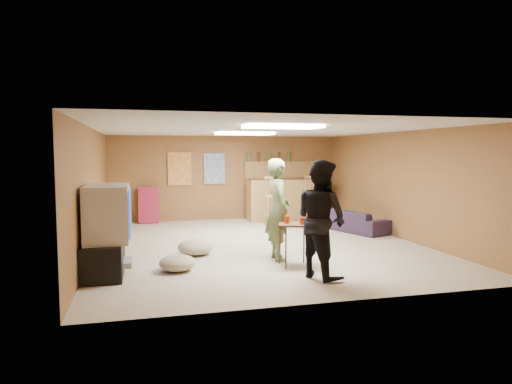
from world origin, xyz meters
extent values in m
plane|color=tan|center=(0.00, 0.00, 0.00)|extent=(7.00, 7.00, 0.00)
cube|color=silver|center=(0.00, 0.00, 2.20)|extent=(6.00, 7.00, 0.02)
cube|color=brown|center=(0.00, 3.50, 1.10)|extent=(6.00, 0.02, 2.20)
cube|color=brown|center=(0.00, -3.50, 1.10)|extent=(6.00, 0.02, 2.20)
cube|color=brown|center=(-3.00, 0.00, 1.10)|extent=(0.02, 7.00, 2.20)
cube|color=brown|center=(3.00, 0.00, 1.10)|extent=(0.02, 7.00, 2.20)
cube|color=black|center=(-2.72, -1.50, 0.25)|extent=(0.55, 1.30, 0.50)
cube|color=#B2B2B7|center=(-2.50, -1.50, 0.15)|extent=(0.35, 0.50, 0.08)
cube|color=#B2B2B7|center=(-2.65, -1.50, 0.90)|extent=(0.60, 1.10, 0.80)
cube|color=navy|center=(-2.34, -1.50, 0.90)|extent=(0.02, 0.95, 0.65)
cube|color=olive|center=(1.50, 2.95, 0.55)|extent=(2.00, 0.60, 1.10)
cube|color=#3D2313|center=(1.50, 2.70, 1.10)|extent=(2.10, 0.12, 0.05)
cube|color=olive|center=(1.50, 3.40, 1.50)|extent=(2.00, 0.18, 0.05)
cube|color=olive|center=(1.50, 3.42, 1.20)|extent=(2.00, 0.14, 0.60)
cube|color=#BF3F26|center=(-1.20, 3.46, 1.35)|extent=(0.60, 0.03, 0.85)
cube|color=#334C99|center=(-0.30, 3.46, 1.35)|extent=(0.55, 0.03, 0.80)
cube|color=#A81F3E|center=(-2.00, 3.30, 0.45)|extent=(0.50, 0.26, 0.91)
cube|color=white|center=(0.00, -1.50, 2.17)|extent=(1.20, 0.60, 0.04)
cube|color=white|center=(0.00, 1.20, 2.17)|extent=(1.20, 0.60, 0.04)
imported|color=#5D693D|center=(0.00, -1.27, 0.84)|extent=(0.41, 0.62, 1.67)
imported|color=black|center=(0.28, -2.43, 0.83)|extent=(0.89, 0.99, 1.66)
imported|color=black|center=(2.46, 0.91, 0.24)|extent=(1.14, 1.77, 0.48)
cube|color=#3D2313|center=(0.14, -1.74, 0.33)|extent=(0.62, 0.56, 0.67)
cylinder|color=red|center=(0.03, -1.66, 0.72)|extent=(0.09, 0.09, 0.12)
cylinder|color=red|center=(0.22, -1.82, 0.72)|extent=(0.10, 0.10, 0.11)
cylinder|color=navy|center=(0.29, -1.64, 0.72)|extent=(0.08, 0.08, 0.10)
ellipsoid|color=tan|center=(-1.28, -0.58, 0.14)|extent=(0.65, 0.65, 0.27)
ellipsoid|color=tan|center=(-1.20, -0.30, 0.10)|extent=(0.52, 0.52, 0.20)
ellipsoid|color=tan|center=(-1.67, -1.59, 0.12)|extent=(0.68, 0.68, 0.24)
camera|label=1|loc=(-2.17, -8.37, 1.76)|focal=32.00mm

